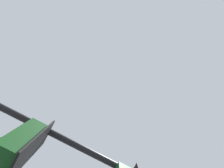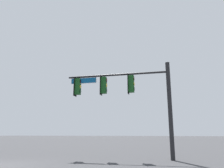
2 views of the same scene
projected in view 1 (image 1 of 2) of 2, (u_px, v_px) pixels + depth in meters
The scene contains 1 object.
signal_pole_near at pixel (11, 166), 2.19m from camera, with size 6.72×1.43×5.91m.
Camera 1 is at (-4.33, -6.70, 1.97)m, focal length 28.00 mm.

